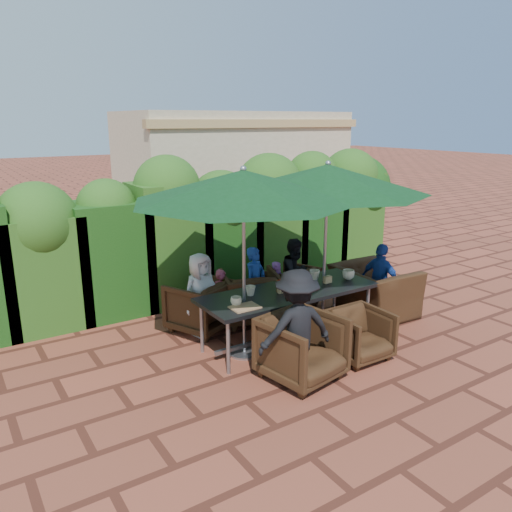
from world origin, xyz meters
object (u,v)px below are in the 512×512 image
chair_far_left (201,303)px  chair_near_right (360,332)px  dining_table (289,296)px  chair_far_right (292,286)px  umbrella_left (243,186)px  chair_near_left (302,345)px  chair_far_mid (250,294)px  chair_end_right (375,283)px  umbrella_right (328,179)px

chair_far_left → chair_near_right: 2.33m
dining_table → chair_far_left: bearing=129.1°
chair_near_right → chair_far_right: bearing=80.7°
chair_far_left → chair_far_right: chair_far_left is taller
umbrella_left → chair_near_left: bearing=-76.4°
dining_table → chair_far_right: size_ratio=3.34×
dining_table → chair_far_left: (-0.83, 1.02, -0.26)m
chair_far_mid → chair_end_right: size_ratio=0.73×
umbrella_left → umbrella_right: same height
umbrella_right → chair_near_right: size_ratio=3.90×
dining_table → chair_near_left: bearing=-117.6°
umbrella_left → chair_near_left: umbrella_left is taller
chair_far_right → chair_near_left: size_ratio=0.87×
umbrella_left → chair_end_right: (2.46, 0.08, -1.70)m
umbrella_left → chair_far_left: umbrella_left is taller
chair_far_left → chair_far_mid: (0.79, -0.10, 0.02)m
chair_far_mid → chair_end_right: (1.80, -0.82, 0.08)m
umbrella_right → chair_near_right: umbrella_right is taller
umbrella_right → chair_end_right: umbrella_right is taller
umbrella_left → chair_end_right: bearing=1.9°
chair_far_right → chair_near_right: (-0.35, -1.92, -0.02)m
chair_near_left → chair_near_right: chair_near_left is taller
chair_far_left → chair_near_right: bearing=99.6°
umbrella_left → chair_far_right: 2.59m
dining_table → chair_far_right: chair_far_right is taller
umbrella_right → chair_far_mid: (-0.71, 0.86, -1.78)m
chair_far_right → chair_near_right: chair_far_right is taller
chair_end_right → chair_far_left: bearing=73.7°
dining_table → chair_near_left: size_ratio=2.92×
chair_far_left → chair_near_left: bearing=75.8°
umbrella_left → umbrella_right: size_ratio=1.01×
chair_far_left → chair_far_mid: size_ratio=0.96×
chair_far_left → chair_far_right: (1.65, -0.00, -0.04)m
umbrella_right → umbrella_left: bearing=-178.1°
chair_near_left → chair_near_right: (0.95, 0.02, -0.08)m
umbrella_right → chair_far_mid: bearing=129.6°
chair_far_mid → chair_end_right: 1.98m
umbrella_right → chair_far_right: umbrella_right is taller
umbrella_right → chair_near_left: size_ratio=3.21×
chair_far_right → chair_near_right: size_ratio=1.06×
chair_far_mid → chair_near_left: size_ratio=1.00×
chair_end_right → chair_far_right: bearing=48.8°
chair_near_left → chair_far_right: bearing=46.1°
dining_table → chair_end_right: 1.77m
chair_end_right → chair_near_right: bearing=131.3°
umbrella_left → chair_far_right: umbrella_left is taller
chair_far_mid → chair_far_right: size_ratio=1.14×
chair_far_left → chair_near_right: size_ratio=1.17×
chair_near_left → umbrella_right: bearing=30.4°
dining_table → chair_far_right: 1.34m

